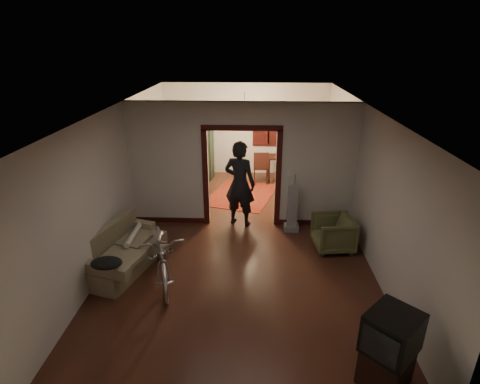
# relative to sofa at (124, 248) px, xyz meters

# --- Properties ---
(floor) EXTENTS (5.00, 8.50, 0.01)m
(floor) POSITION_rel_sofa_xyz_m (2.12, 1.20, -0.41)
(floor) COLOR black
(floor) RESTS_ON ground
(ceiling) EXTENTS (5.00, 8.50, 0.01)m
(ceiling) POSITION_rel_sofa_xyz_m (2.12, 1.20, 2.39)
(ceiling) COLOR white
(ceiling) RESTS_ON floor
(wall_back) EXTENTS (5.00, 0.02, 2.80)m
(wall_back) POSITION_rel_sofa_xyz_m (2.12, 5.45, 0.99)
(wall_back) COLOR beige
(wall_back) RESTS_ON floor
(wall_left) EXTENTS (0.02, 8.50, 2.80)m
(wall_left) POSITION_rel_sofa_xyz_m (-0.38, 1.20, 0.99)
(wall_left) COLOR beige
(wall_left) RESTS_ON floor
(wall_right) EXTENTS (0.02, 8.50, 2.80)m
(wall_right) POSITION_rel_sofa_xyz_m (4.62, 1.20, 0.99)
(wall_right) COLOR beige
(wall_right) RESTS_ON floor
(partition_wall) EXTENTS (5.00, 0.14, 2.80)m
(partition_wall) POSITION_rel_sofa_xyz_m (2.12, 1.95, 0.99)
(partition_wall) COLOR beige
(partition_wall) RESTS_ON floor
(door_casing) EXTENTS (1.74, 0.20, 2.32)m
(door_casing) POSITION_rel_sofa_xyz_m (2.12, 1.95, 0.69)
(door_casing) COLOR black
(door_casing) RESTS_ON floor
(far_window) EXTENTS (0.98, 0.06, 1.28)m
(far_window) POSITION_rel_sofa_xyz_m (2.82, 5.41, 1.14)
(far_window) COLOR black
(far_window) RESTS_ON wall_back
(chandelier) EXTENTS (0.24, 0.24, 0.24)m
(chandelier) POSITION_rel_sofa_xyz_m (2.12, 3.70, 1.94)
(chandelier) COLOR #FFE0A5
(chandelier) RESTS_ON ceiling
(light_switch) EXTENTS (0.08, 0.01, 0.12)m
(light_switch) POSITION_rel_sofa_xyz_m (3.17, 1.87, 0.84)
(light_switch) COLOR silver
(light_switch) RESTS_ON partition_wall
(sofa) EXTENTS (1.27, 1.94, 0.82)m
(sofa) POSITION_rel_sofa_xyz_m (0.00, 0.00, 0.00)
(sofa) COLOR #6F694A
(sofa) RESTS_ON floor
(rolled_paper) EXTENTS (0.10, 0.83, 0.10)m
(rolled_paper) POSITION_rel_sofa_xyz_m (0.10, 0.30, 0.12)
(rolled_paper) COLOR beige
(rolled_paper) RESTS_ON sofa
(jacket) EXTENTS (0.51, 0.38, 0.15)m
(jacket) POSITION_rel_sofa_xyz_m (0.05, -0.91, 0.27)
(jacket) COLOR black
(jacket) RESTS_ON sofa
(bicycle) EXTENTS (1.27, 2.10, 1.04)m
(bicycle) POSITION_rel_sofa_xyz_m (0.79, -0.31, 0.11)
(bicycle) COLOR silver
(bicycle) RESTS_ON floor
(armchair) EXTENTS (0.86, 0.84, 0.71)m
(armchair) POSITION_rel_sofa_xyz_m (4.02, 0.84, -0.06)
(armchair) COLOR #51552F
(armchair) RESTS_ON floor
(tv_stand) EXTENTS (0.74, 0.74, 0.50)m
(tv_stand) POSITION_rel_sofa_xyz_m (4.06, -2.39, -0.16)
(tv_stand) COLOR black
(tv_stand) RESTS_ON floor
(crt_tv) EXTENTS (0.81, 0.81, 0.52)m
(crt_tv) POSITION_rel_sofa_xyz_m (4.06, -2.39, 0.37)
(crt_tv) COLOR black
(crt_tv) RESTS_ON tv_stand
(vacuum) EXTENTS (0.35, 0.29, 1.06)m
(vacuum) POSITION_rel_sofa_xyz_m (3.25, 1.60, 0.12)
(vacuum) COLOR gray
(vacuum) RESTS_ON floor
(person) EXTENTS (0.84, 0.69, 1.98)m
(person) POSITION_rel_sofa_xyz_m (2.08, 1.88, 0.58)
(person) COLOR black
(person) RESTS_ON floor
(oriental_rug) EXTENTS (2.11, 2.44, 0.02)m
(oriental_rug) POSITION_rel_sofa_xyz_m (2.08, 3.60, -0.40)
(oriental_rug) COLOR maroon
(oriental_rug) RESTS_ON floor
(locker) EXTENTS (1.02, 0.68, 1.87)m
(locker) POSITION_rel_sofa_xyz_m (0.65, 4.90, 0.52)
(locker) COLOR black
(locker) RESTS_ON floor
(globe) EXTENTS (0.29, 0.29, 0.29)m
(globe) POSITION_rel_sofa_xyz_m (0.65, 4.90, 1.53)
(globe) COLOR #1E5972
(globe) RESTS_ON locker
(desk) EXTENTS (1.05, 0.67, 0.73)m
(desk) POSITION_rel_sofa_xyz_m (3.29, 4.85, -0.05)
(desk) COLOR black
(desk) RESTS_ON floor
(desk_chair) EXTENTS (0.47, 0.47, 0.98)m
(desk_chair) POSITION_rel_sofa_xyz_m (2.60, 4.57, 0.08)
(desk_chair) COLOR black
(desk_chair) RESTS_ON floor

